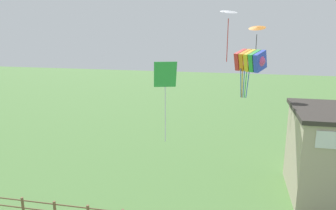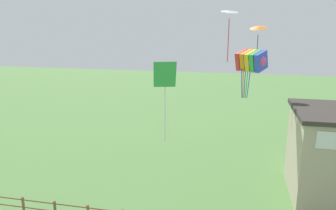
{
  "view_description": "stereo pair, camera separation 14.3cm",
  "coord_description": "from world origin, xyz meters",
  "px_view_note": "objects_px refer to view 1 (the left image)",
  "views": [
    {
      "loc": [
        3.17,
        -7.35,
        9.89
      ],
      "look_at": [
        0.0,
        8.12,
        5.93
      ],
      "focal_mm": 35.0,
      "sensor_mm": 36.0,
      "label": 1
    },
    {
      "loc": [
        3.32,
        -7.32,
        9.89
      ],
      "look_at": [
        0.0,
        8.12,
        5.93
      ],
      "focal_mm": 35.0,
      "sensor_mm": 36.0,
      "label": 2
    }
  ],
  "objects_px": {
    "kite_orange_delta": "(257,28)",
    "kite_green_diamond": "(165,83)",
    "kite_white_delta": "(229,13)",
    "kite_rainbow_parafoil": "(250,61)"
  },
  "relations": [
    {
      "from": "kite_orange_delta",
      "to": "kite_green_diamond",
      "type": "bearing_deg",
      "value": -110.97
    },
    {
      "from": "kite_green_diamond",
      "to": "kite_orange_delta",
      "type": "height_order",
      "value": "kite_orange_delta"
    },
    {
      "from": "kite_green_diamond",
      "to": "kite_white_delta",
      "type": "xyz_separation_m",
      "value": [
        2.41,
        7.15,
        3.08
      ]
    },
    {
      "from": "kite_orange_delta",
      "to": "kite_white_delta",
      "type": "xyz_separation_m",
      "value": [
        -1.98,
        -4.29,
        0.92
      ]
    },
    {
      "from": "kite_rainbow_parafoil",
      "to": "kite_green_diamond",
      "type": "xyz_separation_m",
      "value": [
        -3.91,
        -8.49,
        -0.12
      ]
    },
    {
      "from": "kite_green_diamond",
      "to": "kite_white_delta",
      "type": "height_order",
      "value": "kite_white_delta"
    },
    {
      "from": "kite_rainbow_parafoil",
      "to": "kite_orange_delta",
      "type": "xyz_separation_m",
      "value": [
        0.48,
        2.95,
        2.05
      ]
    },
    {
      "from": "kite_rainbow_parafoil",
      "to": "kite_orange_delta",
      "type": "height_order",
      "value": "kite_orange_delta"
    },
    {
      "from": "kite_rainbow_parafoil",
      "to": "kite_orange_delta",
      "type": "distance_m",
      "value": 3.62
    },
    {
      "from": "kite_green_diamond",
      "to": "kite_orange_delta",
      "type": "relative_size",
      "value": 1.55
    }
  ]
}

